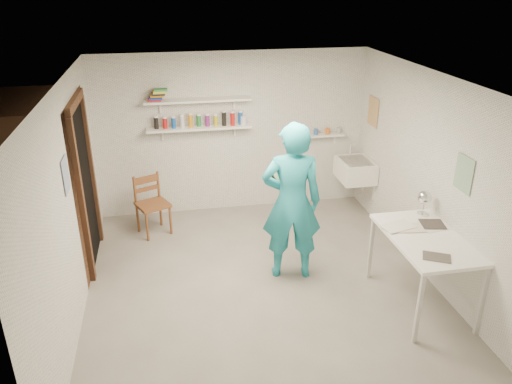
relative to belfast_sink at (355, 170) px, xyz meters
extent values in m
cube|color=slate|center=(-1.75, -1.70, -0.71)|extent=(4.00, 4.50, 0.02)
cube|color=silver|center=(-1.75, -1.70, 1.71)|extent=(4.00, 4.50, 0.02)
cube|color=silver|center=(-1.75, 0.56, 0.50)|extent=(4.00, 0.02, 2.40)
cube|color=silver|center=(-1.75, -3.96, 0.50)|extent=(4.00, 0.02, 2.40)
cube|color=silver|center=(-3.76, -1.70, 0.50)|extent=(0.02, 4.50, 2.40)
cube|color=silver|center=(0.26, -1.70, 0.50)|extent=(0.02, 4.50, 2.40)
cube|color=black|center=(-3.74, -0.65, 0.30)|extent=(0.02, 0.90, 2.00)
cube|color=brown|center=(-4.45, -0.65, 0.35)|extent=(1.40, 1.50, 2.10)
cube|color=brown|center=(-3.72, -0.65, 1.35)|extent=(0.06, 1.05, 0.10)
cube|color=brown|center=(-3.72, -1.15, 0.30)|extent=(0.06, 0.10, 2.00)
cube|color=brown|center=(-3.72, -0.15, 0.30)|extent=(0.06, 0.10, 2.00)
cube|color=white|center=(-2.25, 0.43, 0.65)|extent=(1.50, 0.22, 0.03)
cube|color=white|center=(-2.25, 0.43, 1.05)|extent=(1.50, 0.22, 0.03)
cube|color=white|center=(-0.40, 0.47, 0.42)|extent=(0.70, 0.14, 0.03)
cube|color=#334C7F|center=(-3.74, -1.65, 0.85)|extent=(0.01, 0.28, 0.36)
cube|color=#995933|center=(0.24, 0.10, 0.85)|extent=(0.01, 0.34, 0.42)
cube|color=#3F724C|center=(0.24, -2.25, 0.80)|extent=(0.01, 0.30, 0.38)
cube|color=white|center=(0.00, 0.00, 0.00)|extent=(0.48, 0.60, 0.30)
imported|color=teal|center=(-1.36, -1.47, 0.26)|extent=(0.76, 0.56, 1.92)
cylinder|color=beige|center=(-1.40, -1.25, 0.58)|extent=(0.35, 0.09, 0.34)
cube|color=brown|center=(-2.98, -0.10, -0.26)|extent=(0.53, 0.52, 0.88)
cube|color=white|center=(-0.11, -2.32, -0.28)|extent=(0.76, 1.26, 0.84)
sphere|color=silver|center=(0.10, -1.82, 0.36)|extent=(0.16, 0.16, 0.16)
cylinder|color=black|center=(-2.89, 0.43, 0.75)|extent=(0.06, 0.06, 0.17)
cylinder|color=red|center=(-2.76, 0.43, 0.75)|extent=(0.06, 0.06, 0.17)
cylinder|color=blue|center=(-2.63, 0.43, 0.75)|extent=(0.06, 0.06, 0.17)
cylinder|color=white|center=(-2.50, 0.43, 0.75)|extent=(0.06, 0.06, 0.17)
cylinder|color=orange|center=(-2.38, 0.43, 0.75)|extent=(0.06, 0.06, 0.17)
cylinder|color=#268C3F|center=(-2.25, 0.43, 0.75)|extent=(0.06, 0.06, 0.17)
cylinder|color=#8C268C|center=(-2.12, 0.43, 0.75)|extent=(0.06, 0.06, 0.17)
cylinder|color=gold|center=(-2.00, 0.43, 0.75)|extent=(0.06, 0.06, 0.17)
cylinder|color=black|center=(-1.87, 0.43, 0.75)|extent=(0.06, 0.06, 0.17)
cylinder|color=red|center=(-1.74, 0.43, 0.75)|extent=(0.06, 0.06, 0.17)
cylinder|color=blue|center=(-1.61, 0.43, 0.75)|extent=(0.06, 0.06, 0.17)
cube|color=red|center=(-2.85, 0.43, 1.08)|extent=(0.18, 0.14, 0.03)
cube|color=#1933A5|center=(-2.83, 0.43, 1.11)|extent=(0.18, 0.14, 0.03)
cube|color=orange|center=(-2.81, 0.43, 1.14)|extent=(0.18, 0.14, 0.03)
cube|color=black|center=(-2.79, 0.43, 1.16)|extent=(0.18, 0.14, 0.03)
cube|color=yellow|center=(-2.77, 0.43, 1.19)|extent=(0.18, 0.14, 0.03)
cube|color=#338C4C|center=(-2.75, 0.43, 1.22)|extent=(0.18, 0.14, 0.03)
cylinder|color=silver|center=(-0.61, 0.47, 0.48)|extent=(0.07, 0.07, 0.09)
cylinder|color=#335999|center=(-0.47, 0.47, 0.48)|extent=(0.07, 0.07, 0.09)
cylinder|color=orange|center=(-0.33, 0.47, 0.48)|extent=(0.07, 0.07, 0.09)
cylinder|color=#999999|center=(-0.19, 0.47, 0.48)|extent=(0.07, 0.07, 0.09)
cube|color=silver|center=(-0.11, -2.32, 0.14)|extent=(0.30, 0.22, 0.00)
cube|color=#4C4742|center=(-0.11, -2.32, 0.15)|extent=(0.30, 0.22, 0.00)
cube|color=beige|center=(-0.11, -2.32, 0.15)|extent=(0.30, 0.22, 0.00)
cube|color=#383330|center=(-0.11, -2.32, 0.15)|extent=(0.30, 0.22, 0.00)
cube|color=silver|center=(-0.11, -2.32, 0.16)|extent=(0.30, 0.22, 0.00)
camera|label=1|loc=(-2.74, -6.51, 2.68)|focal=35.00mm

